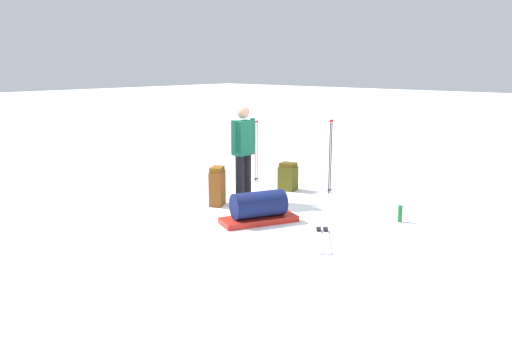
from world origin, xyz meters
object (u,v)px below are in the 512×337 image
skier_standing (243,149)px  backpack_bright (288,177)px  ski_poles_planted_far (256,148)px  gear_sled (259,208)px  ski_pair_near (322,231)px  ski_poles_planted_near (330,153)px  backpack_large_dark (217,186)px  thermos_bottle (400,214)px

skier_standing → backpack_bright: (-1.23, 0.03, -0.69)m
ski_poles_planted_far → gear_sled: (2.10, 1.91, -0.48)m
skier_standing → ski_poles_planted_far: size_ratio=1.33×
ski_pair_near → backpack_bright: backpack_bright is taller
backpack_bright → ski_poles_planted_far: ski_poles_planted_far is taller
skier_standing → backpack_bright: 1.41m
backpack_bright → ski_poles_planted_near: 0.96m
backpack_large_dark → thermos_bottle: size_ratio=2.60×
skier_standing → thermos_bottle: bearing=106.0°
ski_pair_near → gear_sled: gear_sled is taller
backpack_large_dark → skier_standing: bearing=154.5°
backpack_bright → gear_sled: backpack_bright is taller
skier_standing → gear_sled: 1.43m
ski_pair_near → thermos_bottle: bearing=152.2°
ski_pair_near → ski_poles_planted_far: 3.49m
backpack_large_dark → gear_sled: 1.24m
gear_sled → thermos_bottle: (-1.47, 1.62, -0.09)m
ski_poles_planted_far → skier_standing: bearing=33.8°
skier_standing → ski_poles_planted_near: size_ratio=1.22×
ski_poles_planted_near → ski_poles_planted_far: bearing=-84.0°
skier_standing → gear_sled: skier_standing is taller
ski_poles_planted_far → ski_pair_near: bearing=57.8°
gear_sled → ski_poles_planted_near: bearing=-174.6°
ski_pair_near → ski_poles_planted_near: bearing=-148.9°
backpack_large_dark → backpack_bright: (-1.67, 0.24, -0.07)m
ski_poles_planted_far → gear_sled: bearing=42.3°
backpack_large_dark → ski_poles_planted_near: size_ratio=0.48×
ski_pair_near → skier_standing: bearing=-102.8°
thermos_bottle → skier_standing: bearing=-74.0°
gear_sled → thermos_bottle: bearing=132.2°
skier_standing → backpack_large_dark: (0.44, -0.21, -0.62)m
skier_standing → ski_pair_near: (0.45, 1.98, -0.94)m
backpack_large_dark → backpack_bright: 1.69m
skier_standing → ski_pair_near: skier_standing is taller
backpack_bright → gear_sled: bearing=26.1°
ski_poles_planted_far → ski_poles_planted_near: bearing=96.0°
backpack_large_dark → ski_poles_planted_near: bearing=153.7°
ski_pair_near → gear_sled: 1.05m
gear_sled → backpack_bright: bearing=-153.9°
backpack_bright → gear_sled: 2.17m
backpack_bright → thermos_bottle: bearing=79.4°
ski_poles_planted_near → ski_poles_planted_far: (0.18, -1.69, -0.06)m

